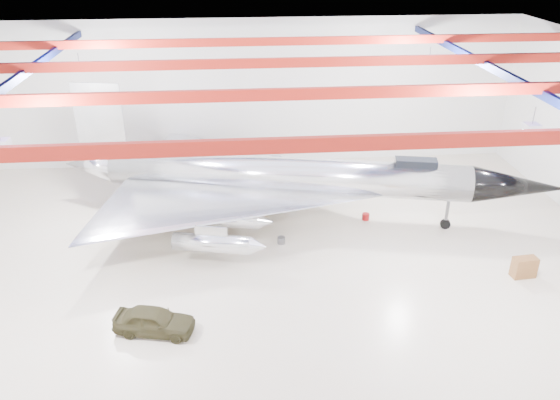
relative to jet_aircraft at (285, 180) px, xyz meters
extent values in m
plane|color=beige|center=(-1.45, -5.17, -2.76)|extent=(40.00, 40.00, 0.00)
plane|color=silver|center=(-1.45, 9.83, 2.74)|extent=(40.00, 0.00, 40.00)
plane|color=#0A0F38|center=(-1.45, -5.17, 8.24)|extent=(40.00, 40.00, 0.00)
cube|color=maroon|center=(-1.45, -14.17, 7.64)|extent=(39.50, 0.25, 0.50)
cube|color=maroon|center=(-1.45, -8.17, 7.64)|extent=(39.50, 0.25, 0.50)
cube|color=maroon|center=(-1.45, -2.17, 7.64)|extent=(39.50, 0.25, 0.50)
cube|color=maroon|center=(-1.45, 3.83, 7.64)|extent=(39.50, 0.25, 0.50)
cube|color=#0B1545|center=(-13.45, -5.17, 7.34)|extent=(0.25, 29.50, 0.40)
cube|color=#0B1545|center=(10.55, -5.17, 7.34)|extent=(0.25, 29.50, 0.40)
cube|color=silver|center=(-11.45, -11.17, 6.94)|extent=(0.55, 0.55, 0.25)
cube|color=silver|center=(8.55, -11.17, 6.94)|extent=(0.55, 0.55, 0.25)
cube|color=silver|center=(-11.45, 0.83, 6.94)|extent=(0.55, 0.55, 0.25)
cube|color=silver|center=(8.55, 0.83, 6.94)|extent=(0.55, 0.55, 0.25)
cylinder|color=silver|center=(0.06, -0.01, 0.32)|extent=(21.97, 6.81, 2.20)
cone|color=black|center=(13.50, -2.93, 0.32)|extent=(5.84, 3.32, 2.20)
cone|color=silver|center=(-12.30, 2.67, 0.32)|extent=(3.69, 2.85, 2.20)
cube|color=silver|center=(-11.23, 2.44, 3.18)|extent=(3.04, 0.78, 4.95)
cube|color=black|center=(7.59, -1.65, 1.48)|extent=(2.55, 1.37, 0.55)
cylinder|color=silver|center=(-4.45, -5.23, -1.22)|extent=(4.30, 1.85, 0.99)
cylinder|color=silver|center=(-3.87, -2.54, -1.22)|extent=(4.30, 1.85, 0.99)
cylinder|color=silver|center=(-2.47, 3.91, -1.22)|extent=(4.30, 1.85, 0.99)
cylinder|color=silver|center=(-1.88, 6.60, -1.22)|extent=(4.30, 1.85, 0.99)
cylinder|color=#59595B|center=(9.74, -2.11, -1.77)|extent=(0.20, 0.20, 1.98)
cylinder|color=black|center=(9.74, -2.11, -2.45)|extent=(0.65, 0.37, 0.62)
cylinder|color=#59595B|center=(-4.82, -1.77, -1.77)|extent=(0.20, 0.20, 1.98)
cylinder|color=black|center=(-4.82, -1.77, -2.45)|extent=(0.65, 0.37, 0.62)
cylinder|color=#59595B|center=(-3.66, 3.61, -1.77)|extent=(0.20, 0.20, 1.98)
cylinder|color=black|center=(-3.66, 3.61, -2.45)|extent=(0.65, 0.37, 0.62)
imported|color=#35301A|center=(-7.00, -10.33, -2.13)|extent=(3.92, 2.25, 1.26)
cube|color=brown|center=(11.99, -7.53, -2.19)|extent=(1.30, 0.73, 1.14)
cube|color=olive|center=(-7.77, -0.18, -2.60)|extent=(0.53, 0.46, 0.33)
cube|color=maroon|center=(-3.50, 1.49, -2.60)|extent=(0.48, 0.39, 0.32)
cylinder|color=#59595B|center=(-0.51, -3.00, -2.56)|extent=(0.52, 0.52, 0.41)
cube|color=olive|center=(-0.41, 1.64, -2.52)|extent=(0.82, 0.74, 0.48)
cube|color=#59595B|center=(-9.44, 3.10, -2.62)|extent=(0.42, 0.34, 0.28)
cylinder|color=maroon|center=(5.12, -0.55, -2.55)|extent=(0.54, 0.54, 0.41)
cube|color=olive|center=(-1.44, 0.54, -2.55)|extent=(0.70, 0.61, 0.42)
cylinder|color=#59595B|center=(2.25, 4.64, -2.57)|extent=(0.49, 0.49, 0.38)
camera|label=1|loc=(-3.04, -30.52, 13.86)|focal=35.00mm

